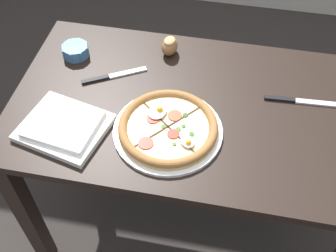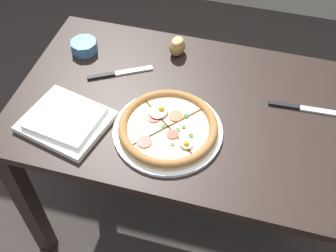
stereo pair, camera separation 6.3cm
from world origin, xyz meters
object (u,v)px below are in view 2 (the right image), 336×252
Objects in this scene: bread_piece_near at (177,46)px; knife_spare at (305,108)px; knife_main at (119,73)px; pizza at (168,128)px; ramekin_bowl at (84,46)px; napkin_folded at (66,120)px; dining_table at (194,130)px.

knife_spare is (0.48, -0.16, -0.03)m from bread_piece_near.
pizza is at bearing -71.38° from knife_main.
knife_spare is at bearing -29.57° from knife_main.
bread_piece_near is at bearing 158.39° from knife_spare.
ramekin_bowl reaches higher than knife_main.
knife_spare is (0.65, 0.00, 0.00)m from knife_main.
napkin_folded is at bearing -137.57° from knife_main.
bread_piece_near reaches higher than napkin_folded.
bread_piece_near reaches higher than ramekin_bowl.
napkin_folded is 0.50m from bread_piece_near.
pizza is 0.33m from napkin_folded.
knife_main is (-0.24, 0.21, -0.02)m from pizza.
dining_table is at bearing -62.96° from bread_piece_near.
pizza is at bearing -79.88° from bread_piece_near.
ramekin_bowl is (-0.40, 0.30, 0.00)m from pizza.
pizza is 4.11× the size of bread_piece_near.
bread_piece_near is at bearing 12.99° from ramekin_bowl.
bread_piece_near is 0.39× the size of knife_main.
bread_piece_near reaches higher than dining_table.
dining_table is 0.33m from knife_main.
knife_main is at bearing -26.70° from ramekin_bowl.
napkin_folded is (0.08, -0.35, -0.01)m from ramekin_bowl.
ramekin_bowl is at bearing 160.00° from dining_table.
dining_table is 14.57× the size of bread_piece_near.
dining_table is 0.32m from bread_piece_near.
dining_table is at bearing -45.56° from knife_main.
dining_table is at bearing -20.00° from ramekin_bowl.
pizza reaches higher than knife_spare.
dining_table is 12.09× the size of ramekin_bowl.
pizza is at bearing -155.44° from knife_spare.
ramekin_bowl is at bearing 123.68° from knife_main.
dining_table is 0.44m from napkin_folded.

